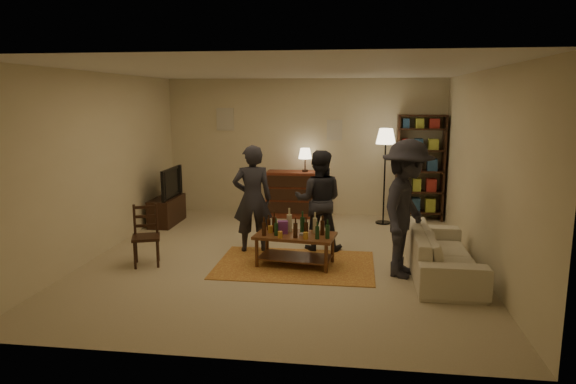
% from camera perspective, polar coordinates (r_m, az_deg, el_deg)
% --- Properties ---
extents(floor, '(6.00, 6.00, 0.00)m').
position_cam_1_polar(floor, '(7.62, -0.59, -7.36)').
color(floor, '#C6B793').
rests_on(floor, ground).
extents(room_shell, '(6.00, 6.00, 6.00)m').
position_cam_1_polar(room_shell, '(10.31, -1.82, 7.58)').
color(room_shell, beige).
rests_on(room_shell, ground).
extents(rug, '(2.20, 1.50, 0.01)m').
position_cam_1_polar(rug, '(7.31, 0.79, -8.08)').
color(rug, '#9C4822').
rests_on(rug, ground).
extents(coffee_table, '(1.17, 0.74, 0.79)m').
position_cam_1_polar(coffee_table, '(7.20, 0.77, -5.07)').
color(coffee_table, brown).
rests_on(coffee_table, ground).
extents(dining_chair, '(0.48, 0.48, 0.87)m').
position_cam_1_polar(dining_chair, '(7.52, -15.51, -4.43)').
color(dining_chair, '#331E11').
rests_on(dining_chair, ground).
extents(tv_stand, '(0.40, 1.00, 1.06)m').
position_cam_1_polar(tv_stand, '(9.82, -13.31, -1.25)').
color(tv_stand, '#331E11').
rests_on(tv_stand, ground).
extents(dresser, '(1.00, 0.50, 1.36)m').
position_cam_1_polar(dresser, '(10.14, 0.53, -0.09)').
color(dresser, brown).
rests_on(dresser, ground).
extents(bookshelf, '(0.90, 0.34, 2.02)m').
position_cam_1_polar(bookshelf, '(10.11, 14.44, 2.76)').
color(bookshelf, '#331E11').
rests_on(bookshelf, ground).
extents(floor_lamp, '(0.36, 0.36, 1.78)m').
position_cam_1_polar(floor_lamp, '(9.58, 10.80, 5.37)').
color(floor_lamp, black).
rests_on(floor_lamp, ground).
extents(sofa, '(0.81, 2.08, 0.61)m').
position_cam_1_polar(sofa, '(7.17, 16.73, -6.42)').
color(sofa, beige).
rests_on(sofa, ground).
extents(person_left, '(0.68, 0.54, 1.64)m').
position_cam_1_polar(person_left, '(7.79, -3.97, -0.76)').
color(person_left, '#24242B').
rests_on(person_left, ground).
extents(person_right, '(0.75, 0.59, 1.55)m').
position_cam_1_polar(person_right, '(7.89, 3.42, -0.93)').
color(person_right, '#24252C').
rests_on(person_right, ground).
extents(person_by_sofa, '(1.02, 1.33, 1.81)m').
position_cam_1_polar(person_by_sofa, '(6.85, 13.00, -1.82)').
color(person_by_sofa, '#27272F').
rests_on(person_by_sofa, ground).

